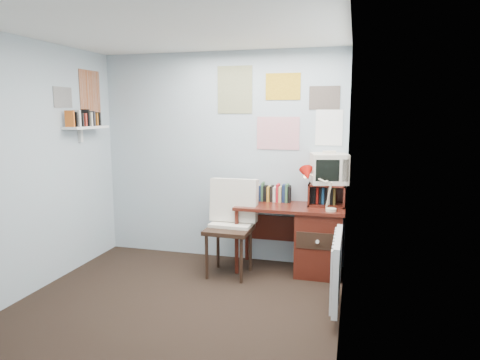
# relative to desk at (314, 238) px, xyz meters

# --- Properties ---
(ground) EXTENTS (3.50, 3.50, 0.00)m
(ground) POSITION_rel_desk_xyz_m (-1.17, -1.48, -0.41)
(ground) COLOR black
(ground) RESTS_ON ground
(back_wall) EXTENTS (3.00, 0.02, 2.50)m
(back_wall) POSITION_rel_desk_xyz_m (-1.17, 0.27, 0.84)
(back_wall) COLOR #A7B2BF
(back_wall) RESTS_ON ground
(left_wall) EXTENTS (0.02, 3.50, 2.50)m
(left_wall) POSITION_rel_desk_xyz_m (-2.67, -1.48, 0.84)
(left_wall) COLOR #A7B2BF
(left_wall) RESTS_ON ground
(right_wall) EXTENTS (0.02, 3.50, 2.50)m
(right_wall) POSITION_rel_desk_xyz_m (0.33, -1.48, 0.84)
(right_wall) COLOR #A7B2BF
(right_wall) RESTS_ON ground
(ceiling) EXTENTS (3.00, 3.50, 0.02)m
(ceiling) POSITION_rel_desk_xyz_m (-1.17, -1.48, 2.09)
(ceiling) COLOR white
(ceiling) RESTS_ON back_wall
(desk) EXTENTS (1.20, 0.55, 0.76)m
(desk) POSITION_rel_desk_xyz_m (0.00, 0.00, 0.00)
(desk) COLOR #521C12
(desk) RESTS_ON ground
(desk_chair) EXTENTS (0.54, 0.52, 1.03)m
(desk_chair) POSITION_rel_desk_xyz_m (-0.90, -0.30, 0.11)
(desk_chair) COLOR black
(desk_chair) RESTS_ON ground
(desk_lamp) EXTENTS (0.31, 0.28, 0.40)m
(desk_lamp) POSITION_rel_desk_xyz_m (0.18, -0.16, 0.56)
(desk_lamp) COLOR red
(desk_lamp) RESTS_ON desk
(tv_riser) EXTENTS (0.40, 0.30, 0.25)m
(tv_riser) POSITION_rel_desk_xyz_m (0.12, 0.11, 0.48)
(tv_riser) COLOR #521C12
(tv_riser) RESTS_ON desk
(crt_tv) EXTENTS (0.45, 0.43, 0.36)m
(crt_tv) POSITION_rel_desk_xyz_m (0.13, 0.13, 0.79)
(crt_tv) COLOR beige
(crt_tv) RESTS_ON tv_riser
(book_row) EXTENTS (0.60, 0.14, 0.22)m
(book_row) POSITION_rel_desk_xyz_m (-0.51, 0.18, 0.46)
(book_row) COLOR #521C12
(book_row) RESTS_ON desk
(radiator) EXTENTS (0.09, 0.80, 0.60)m
(radiator) POSITION_rel_desk_xyz_m (0.29, -0.93, 0.01)
(radiator) COLOR white
(radiator) RESTS_ON right_wall
(wall_shelf) EXTENTS (0.20, 0.62, 0.24)m
(wall_shelf) POSITION_rel_desk_xyz_m (-2.57, -0.38, 1.21)
(wall_shelf) COLOR white
(wall_shelf) RESTS_ON left_wall
(posters_back) EXTENTS (1.20, 0.01, 0.90)m
(posters_back) POSITION_rel_desk_xyz_m (-0.47, 0.26, 1.44)
(posters_back) COLOR white
(posters_back) RESTS_ON back_wall
(posters_left) EXTENTS (0.01, 0.70, 0.60)m
(posters_left) POSITION_rel_desk_xyz_m (-2.67, -0.38, 1.59)
(posters_left) COLOR white
(posters_left) RESTS_ON left_wall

